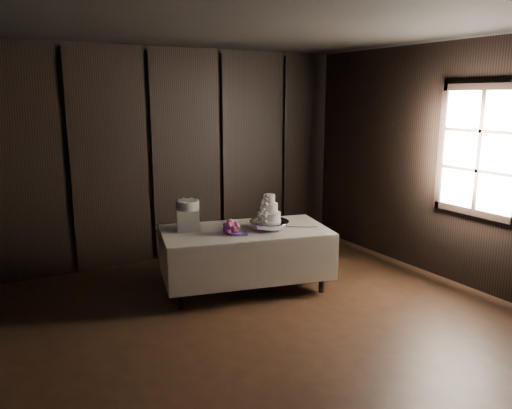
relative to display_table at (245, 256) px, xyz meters
The scene contains 9 objects.
room 2.21m from the display_table, 106.83° to the right, with size 6.08×7.08×3.08m.
window 3.05m from the display_table, 29.14° to the right, with size 0.06×1.16×1.56m, color black.
display_table is the anchor object (origin of this frame).
cake_stand 0.49m from the display_table, 20.78° to the right, with size 0.48×0.48×0.09m, color silver.
wedding_cake 0.63m from the display_table, 25.25° to the right, with size 0.32×0.28×0.33m.
bouquet 0.48m from the display_table, 164.60° to the right, with size 0.31×0.41×0.20m, color #B14B57, non-canonical shape.
box_pedestal 0.83m from the display_table, 151.14° to the left, with size 0.26×0.26×0.25m, color white.
small_cake 0.94m from the display_table, 151.14° to the left, with size 0.27×0.27×0.11m, color white.
cake_knife 0.74m from the display_table, 23.30° to the right, with size 0.37×0.02×0.01m, color silver.
Camera 1 is at (-2.25, -3.25, 2.34)m, focal length 35.00 mm.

